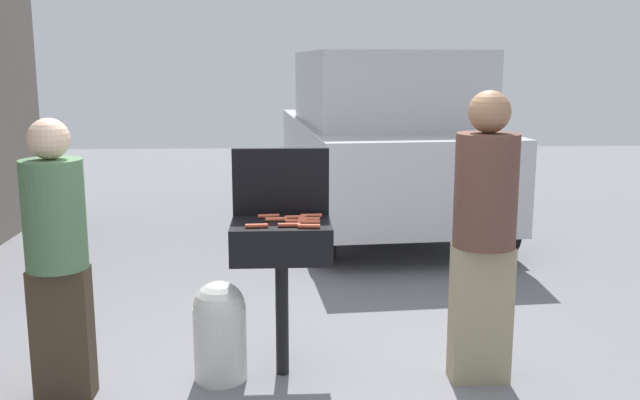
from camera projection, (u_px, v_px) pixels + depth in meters
ground_plane at (295, 385)px, 4.28m from camera, size 24.00×24.00×0.00m
bbq_grill at (281, 246)px, 4.30m from camera, size 0.60×0.44×0.96m
grill_lid_open at (281, 182)px, 4.45m from camera, size 0.60×0.05×0.42m
hot_dog_0 at (269, 216)px, 4.39m from camera, size 0.13×0.04×0.03m
hot_dog_1 at (311, 216)px, 4.39m from camera, size 0.13×0.03×0.03m
hot_dog_2 at (289, 225)px, 4.15m from camera, size 0.13×0.03×0.03m
hot_dog_3 at (295, 217)px, 4.35m from camera, size 0.13×0.04×0.03m
hot_dog_4 at (276, 219)px, 4.30m from camera, size 0.13×0.03×0.03m
hot_dog_5 at (309, 219)px, 4.29m from camera, size 0.13×0.04×0.03m
hot_dog_6 at (296, 221)px, 4.24m from camera, size 0.13×0.03×0.03m
hot_dog_7 at (309, 222)px, 4.22m from camera, size 0.13×0.03×0.03m
hot_dog_8 at (257, 226)px, 4.12m from camera, size 0.13×0.04×0.03m
hot_dog_9 at (309, 226)px, 4.11m from camera, size 0.13×0.04×0.03m
propane_tank at (220, 329)px, 4.32m from camera, size 0.32×0.32×0.62m
person_left at (57, 251)px, 3.97m from camera, size 0.34×0.34×1.61m
person_right at (484, 228)px, 4.19m from camera, size 0.37×0.37×1.75m
parked_minivan at (381, 139)px, 8.33m from camera, size 2.31×4.54×2.02m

